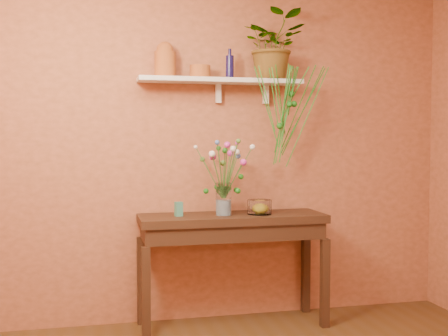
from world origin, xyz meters
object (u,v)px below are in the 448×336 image
glass_vase (224,202)px  bouquet (226,163)px  spider_plant (274,46)px  blue_bottle (230,67)px  glass_bowl (259,208)px  terracotta_jug (165,60)px  sideboard (232,231)px

glass_vase → bouquet: bearing=-43.2°
spider_plant → glass_vase: spider_plant is taller
bouquet → blue_bottle: bearing=65.3°
spider_plant → glass_bowl: spider_plant is taller
terracotta_jug → spider_plant: size_ratio=0.51×
glass_vase → bouquet: (0.01, -0.01, 0.30)m
sideboard → spider_plant: (0.37, 0.12, 1.46)m
blue_bottle → glass_bowl: bearing=-35.8°
glass_vase → bouquet: 0.30m
terracotta_jug → glass_vase: size_ratio=1.09×
terracotta_jug → glass_bowl: size_ratio=1.44×
sideboard → blue_bottle: 1.29m
terracotta_jug → spider_plant: (0.87, -0.02, 0.14)m
terracotta_jug → blue_bottle: size_ratio=1.17×
blue_bottle → bouquet: blue_bottle is taller
sideboard → glass_vase: glass_vase is taller
spider_plant → bouquet: (-0.43, -0.16, -0.92)m
spider_plant → glass_bowl: size_ratio=2.84×
sideboard → blue_bottle: size_ratio=6.22×
terracotta_jug → glass_vase: 1.18m
blue_bottle → glass_vase: 1.06m
blue_bottle → spider_plant: 0.40m
spider_plant → bouquet: spider_plant is taller
glass_bowl → terracotta_jug: bearing=166.4°
terracotta_jug → glass_bowl: terracotta_jug is taller
terracotta_jug → glass_bowl: bearing=-13.6°
sideboard → bouquet: bearing=-147.2°
blue_bottle → sideboard: bearing=-93.0°
bouquet → sideboard: bearing=32.8°
terracotta_jug → bouquet: terracotta_jug is taller
blue_bottle → spider_plant: (0.37, 0.01, 0.17)m
blue_bottle → bouquet: (-0.07, -0.15, -0.75)m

